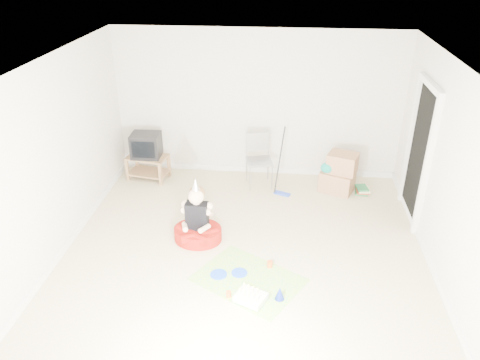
# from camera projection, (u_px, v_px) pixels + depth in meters

# --- Properties ---
(ground) EXTENTS (5.00, 5.00, 0.00)m
(ground) POSITION_uv_depth(u_px,v_px,m) (244.00, 251.00, 6.53)
(ground) COLOR beige
(ground) RESTS_ON ground
(doorway_recess) EXTENTS (0.02, 0.90, 2.05)m
(doorway_recess) POSITION_uv_depth(u_px,v_px,m) (419.00, 156.00, 6.90)
(doorway_recess) COLOR black
(doorway_recess) RESTS_ON ground
(tv_stand) EXTENTS (0.76, 0.55, 0.44)m
(tv_stand) POSITION_uv_depth(u_px,v_px,m) (148.00, 165.00, 8.37)
(tv_stand) COLOR olive
(tv_stand) RESTS_ON ground
(crt_tv) EXTENTS (0.50, 0.42, 0.43)m
(crt_tv) POSITION_uv_depth(u_px,v_px,m) (146.00, 145.00, 8.19)
(crt_tv) COLOR black
(crt_tv) RESTS_ON tv_stand
(folding_chair) EXTENTS (0.51, 0.50, 0.95)m
(folding_chair) POSITION_uv_depth(u_px,v_px,m) (259.00, 161.00, 8.05)
(folding_chair) COLOR #97979D
(folding_chair) RESTS_ON ground
(cardboard_boxes) EXTENTS (0.67, 0.59, 0.69)m
(cardboard_boxes) POSITION_uv_depth(u_px,v_px,m) (339.00, 173.00, 7.93)
(cardboard_boxes) COLOR #AB7752
(cardboard_boxes) RESTS_ON ground
(floor_mop) EXTENTS (0.29, 0.36, 1.11)m
(floor_mop) POSITION_uv_depth(u_px,v_px,m) (283.00, 181.00, 7.83)
(floor_mop) COLOR blue
(floor_mop) RESTS_ON ground
(book_pile) EXTENTS (0.24, 0.30, 0.12)m
(book_pile) POSITION_uv_depth(u_px,v_px,m) (362.00, 190.00, 7.99)
(book_pile) COLOR #246C3A
(book_pile) RESTS_ON ground
(seated_woman) EXTENTS (0.73, 0.73, 0.99)m
(seated_woman) POSITION_uv_depth(u_px,v_px,m) (198.00, 227.00, 6.67)
(seated_woman) COLOR #A8180F
(seated_woman) RESTS_ON ground
(party_mat) EXTENTS (1.58, 1.45, 0.01)m
(party_mat) POSITION_uv_depth(u_px,v_px,m) (248.00, 280.00, 5.97)
(party_mat) COLOR #FF3594
(party_mat) RESTS_ON ground
(birthday_cake) EXTENTS (0.43, 0.39, 0.16)m
(birthday_cake) POSITION_uv_depth(u_px,v_px,m) (251.00, 298.00, 5.60)
(birthday_cake) COLOR white
(birthday_cake) RESTS_ON party_mat
(blue_plate_near) EXTENTS (0.28, 0.28, 0.01)m
(blue_plate_near) POSITION_uv_depth(u_px,v_px,m) (239.00, 273.00, 6.08)
(blue_plate_near) COLOR blue
(blue_plate_near) RESTS_ON party_mat
(blue_plate_far) EXTENTS (0.31, 0.31, 0.01)m
(blue_plate_far) POSITION_uv_depth(u_px,v_px,m) (219.00, 274.00, 6.05)
(blue_plate_far) COLOR blue
(blue_plate_far) RESTS_ON party_mat
(orange_cup_near) EXTENTS (0.09, 0.09, 0.09)m
(orange_cup_near) POSITION_uv_depth(u_px,v_px,m) (270.00, 264.00, 6.18)
(orange_cup_near) COLOR orange
(orange_cup_near) RESTS_ON party_mat
(orange_cup_far) EXTENTS (0.09, 0.09, 0.07)m
(orange_cup_far) POSITION_uv_depth(u_px,v_px,m) (229.00, 294.00, 5.67)
(orange_cup_far) COLOR orange
(orange_cup_far) RESTS_ON party_mat
(blue_party_hat) EXTENTS (0.17, 0.17, 0.17)m
(blue_party_hat) POSITION_uv_depth(u_px,v_px,m) (280.00, 293.00, 5.61)
(blue_party_hat) COLOR #192CAF
(blue_party_hat) RESTS_ON party_mat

